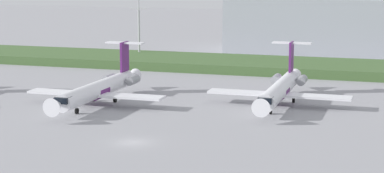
% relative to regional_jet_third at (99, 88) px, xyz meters
% --- Properties ---
extents(ground_plane, '(500.00, 500.00, 0.00)m').
position_rel_regional_jet_third_xyz_m(ground_plane, '(14.51, 8.94, -2.54)').
color(ground_plane, '#939399').
extents(grass_berm, '(320.00, 20.00, 1.91)m').
position_rel_regional_jet_third_xyz_m(grass_berm, '(14.51, 44.94, -1.58)').
color(grass_berm, '#426033').
rests_on(grass_berm, ground).
extents(regional_jet_third, '(22.81, 31.00, 9.00)m').
position_rel_regional_jet_third_xyz_m(regional_jet_third, '(0.00, 0.00, 0.00)').
color(regional_jet_third, white).
rests_on(regional_jet_third, ground).
extents(regional_jet_fourth, '(22.81, 31.00, 9.00)m').
position_rel_regional_jet_third_xyz_m(regional_jet_fourth, '(27.87, 8.57, 0.00)').
color(regional_jet_fourth, white).
rests_on(regional_jet_fourth, ground).
extents(antenna_mast, '(4.40, 0.50, 18.81)m').
position_rel_regional_jet_third_xyz_m(antenna_mast, '(-13.81, 51.50, 5.35)').
color(antenna_mast, '#B2B2B7').
rests_on(antenna_mast, ground).
extents(distant_hangar, '(63.57, 24.21, 14.19)m').
position_rel_regional_jet_third_xyz_m(distant_hangar, '(34.17, 80.32, 4.56)').
color(distant_hangar, '#9EA3AD').
rests_on(distant_hangar, ground).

